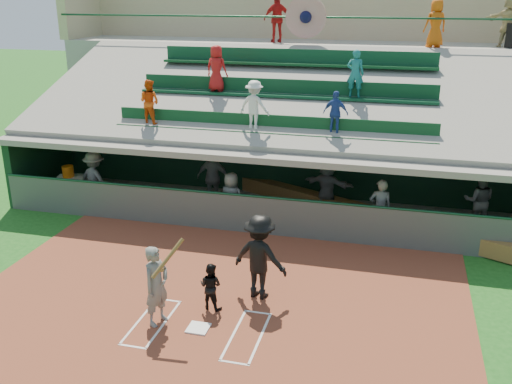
% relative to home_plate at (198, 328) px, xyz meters
% --- Properties ---
extents(ground, '(100.00, 100.00, 0.00)m').
position_rel_home_plate_xyz_m(ground, '(0.00, 0.00, -0.04)').
color(ground, '#195317').
rests_on(ground, ground).
extents(dirt_slab, '(11.00, 9.00, 0.02)m').
position_rel_home_plate_xyz_m(dirt_slab, '(0.00, 0.50, -0.03)').
color(dirt_slab, brown).
rests_on(dirt_slab, ground).
extents(home_plate, '(0.43, 0.43, 0.03)m').
position_rel_home_plate_xyz_m(home_plate, '(0.00, 0.00, 0.00)').
color(home_plate, white).
rests_on(home_plate, dirt_slab).
extents(batters_box_chalk, '(2.65, 1.85, 0.01)m').
position_rel_home_plate_xyz_m(batters_box_chalk, '(0.00, 0.00, -0.01)').
color(batters_box_chalk, silver).
rests_on(batters_box_chalk, dirt_slab).
extents(dugout_floor, '(16.00, 3.50, 0.04)m').
position_rel_home_plate_xyz_m(dugout_floor, '(0.00, 6.75, -0.02)').
color(dugout_floor, gray).
rests_on(dugout_floor, ground).
extents(concourse_slab, '(20.00, 3.00, 4.60)m').
position_rel_home_plate_xyz_m(concourse_slab, '(0.00, 13.50, 2.26)').
color(concourse_slab, gray).
rests_on(concourse_slab, ground).
extents(grandstand, '(20.40, 10.40, 7.80)m').
position_rel_home_plate_xyz_m(grandstand, '(-0.01, 10.51, 2.23)').
color(grandstand, '#4E534E').
rests_on(grandstand, ground).
extents(batter_at_plate, '(0.92, 0.78, 1.95)m').
position_rel_home_plate_xyz_m(batter_at_plate, '(-0.87, 0.03, 0.85)').
color(batter_at_plate, '#5E605B').
rests_on(batter_at_plate, dirt_slab).
extents(catcher, '(0.58, 0.49, 1.05)m').
position_rel_home_plate_xyz_m(catcher, '(-0.01, 0.85, 0.51)').
color(catcher, black).
rests_on(catcher, dirt_slab).
extents(home_umpire, '(1.37, 0.97, 1.93)m').
position_rel_home_plate_xyz_m(home_umpire, '(0.88, 1.61, 0.95)').
color(home_umpire, black).
rests_on(home_umpire, dirt_slab).
extents(dugout_bench, '(14.03, 6.86, 0.46)m').
position_rel_home_plate_xyz_m(dugout_bench, '(-0.10, 8.01, 0.23)').
color(dugout_bench, olive).
rests_on(dugout_bench, dugout_floor).
extents(white_table, '(1.03, 0.88, 0.78)m').
position_rel_home_plate_xyz_m(white_table, '(-6.57, 6.12, 0.39)').
color(white_table, white).
rests_on(white_table, dugout_floor).
extents(water_cooler, '(0.36, 0.36, 0.36)m').
position_rel_home_plate_xyz_m(water_cooler, '(-6.63, 6.11, 0.96)').
color(water_cooler, orange).
rests_on(water_cooler, white_table).
extents(dugout_player_a, '(1.29, 0.97, 1.77)m').
position_rel_home_plate_xyz_m(dugout_player_a, '(-5.50, 5.80, 0.89)').
color(dugout_player_a, '#565854').
rests_on(dugout_player_a, dugout_floor).
extents(dugout_player_b, '(1.10, 0.51, 1.85)m').
position_rel_home_plate_xyz_m(dugout_player_b, '(-1.90, 6.74, 0.93)').
color(dugout_player_b, '#5E615C').
rests_on(dugout_player_b, dugout_floor).
extents(dugout_player_c, '(0.83, 0.62, 1.56)m').
position_rel_home_plate_xyz_m(dugout_player_c, '(-0.92, 5.44, 0.79)').
color(dugout_player_c, '#51534F').
rests_on(dugout_player_c, dugout_floor).
extents(dugout_player_d, '(1.66, 0.88, 1.71)m').
position_rel_home_plate_xyz_m(dugout_player_d, '(1.64, 7.04, 0.86)').
color(dugout_player_d, '#60635D').
rests_on(dugout_player_d, dugout_floor).
extents(dugout_player_e, '(0.65, 0.47, 1.67)m').
position_rel_home_plate_xyz_m(dugout_player_e, '(3.29, 5.57, 0.84)').
color(dugout_player_e, '#585A55').
rests_on(dugout_player_e, dugout_floor).
extents(dugout_player_f, '(0.85, 0.67, 1.70)m').
position_rel_home_plate_xyz_m(dugout_player_f, '(5.98, 6.83, 0.86)').
color(dugout_player_f, '#565853').
rests_on(dugout_player_f, dugout_floor).
extents(concourse_staff_a, '(1.13, 0.82, 1.78)m').
position_rel_home_plate_xyz_m(concourse_staff_a, '(-1.27, 12.96, 5.46)').
color(concourse_staff_a, '#B01514').
rests_on(concourse_staff_a, concourse_slab).
extents(concourse_staff_b, '(0.95, 0.80, 1.64)m').
position_rel_home_plate_xyz_m(concourse_staff_b, '(4.55, 12.36, 5.39)').
color(concourse_staff_b, '#C8520B').
rests_on(concourse_staff_b, concourse_slab).
extents(concourse_staff_c, '(1.76, 0.87, 1.82)m').
position_rel_home_plate_xyz_m(concourse_staff_c, '(7.07, 13.14, 5.48)').
color(concourse_staff_c, tan).
rests_on(concourse_staff_c, concourse_slab).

